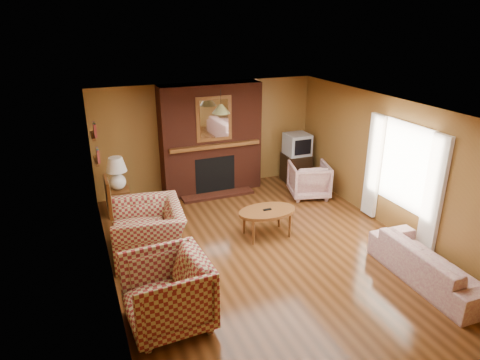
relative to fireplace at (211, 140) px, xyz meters
name	(u,v)px	position (x,y,z in m)	size (l,w,h in m)	color
floor	(268,253)	(0.00, -2.98, -1.18)	(6.50, 6.50, 0.00)	#3F220D
ceiling	(272,112)	(0.00, -2.98, 1.22)	(6.50, 6.50, 0.00)	white
wall_back	(207,136)	(0.00, 0.27, 0.02)	(6.50, 6.50, 0.00)	brown
wall_front	(423,311)	(0.00, -6.23, 0.02)	(6.50, 6.50, 0.00)	brown
wall_left	(106,213)	(-2.50, -2.98, 0.02)	(6.50, 6.50, 0.00)	brown
wall_right	(397,167)	(2.50, -2.98, 0.02)	(6.50, 6.50, 0.00)	brown
fireplace	(211,140)	(0.00, 0.00, 0.00)	(2.20, 0.82, 2.40)	#4A1C10
window_right	(402,175)	(2.45, -3.18, -0.06)	(0.10, 1.85, 2.00)	beige
bookshelf	(96,143)	(-2.44, -1.08, 0.48)	(0.09, 0.55, 0.71)	brown
botanical_print	(108,197)	(-2.47, -3.28, 0.37)	(0.05, 0.40, 0.50)	brown
pendant_light	(221,109)	(0.00, -0.68, 0.82)	(0.36, 0.36, 0.48)	black
plaid_loveseat	(148,231)	(-1.85, -2.23, -0.76)	(1.29, 1.13, 0.84)	maroon
plaid_armchair	(167,293)	(-1.95, -4.08, -0.71)	(1.01, 1.04, 0.95)	maroon
floral_sofa	(431,264)	(1.90, -4.59, -0.89)	(1.99, 0.78, 0.58)	beige
floral_armchair	(309,180)	(1.86, -1.11, -0.81)	(0.80, 0.83, 0.75)	beige
coffee_table	(267,213)	(0.24, -2.40, -0.73)	(1.06, 0.66, 0.52)	brown
side_table	(120,202)	(-2.10, -0.53, -0.91)	(0.40, 0.40, 0.54)	brown
table_lamp	(117,172)	(-2.10, -0.53, -0.27)	(0.40, 0.40, 0.66)	white
tv_stand	(296,167)	(2.05, -0.18, -0.85)	(0.61, 0.55, 0.66)	black
crt_tv	(297,144)	(2.05, -0.19, -0.27)	(0.54, 0.54, 0.50)	#A9ACB1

